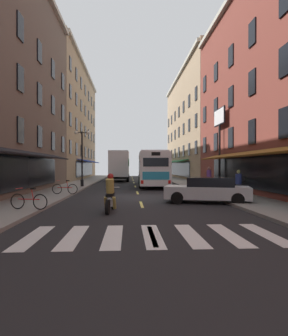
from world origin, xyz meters
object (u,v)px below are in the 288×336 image
object	(u,v)px
transit_bus	(152,168)
pedestrian_near	(239,183)
bicycle_near	(29,201)
pedestrian_mid	(209,178)
street_lamp_twin	(82,156)
sedan_near	(208,190)
motorcycle_rider	(110,195)
billboard_sign	(220,128)
sedan_mid	(122,174)
bicycle_mid	(65,189)
box_truck	(120,166)

from	to	relation	value
transit_bus	pedestrian_near	distance (m)	12.79
bicycle_near	pedestrian_mid	bearing A→B (deg)	42.27
pedestrian_mid	street_lamp_twin	distance (m)	11.52
sedan_near	pedestrian_mid	distance (m)	7.10
motorcycle_rider	street_lamp_twin	world-z (taller)	street_lamp_twin
pedestrian_mid	motorcycle_rider	bearing A→B (deg)	26.62
billboard_sign	sedan_mid	distance (m)	26.10
bicycle_near	pedestrian_near	distance (m)	11.37
billboard_sign	bicycle_mid	xyz separation A→B (m)	(-11.88, -4.79, -4.68)
motorcycle_rider	bicycle_near	xyz separation A→B (m)	(-3.43, -0.01, -0.21)
sedan_near	street_lamp_twin	xyz separation A→B (m)	(-8.47, 11.17, 2.25)
sedan_mid	bicycle_near	bearing A→B (deg)	-95.13
billboard_sign	box_truck	xyz separation A→B (m)	(-8.87, 13.38, -3.20)
transit_bus	pedestrian_near	world-z (taller)	transit_bus
motorcycle_rider	street_lamp_twin	xyz separation A→B (m)	(-3.45, 13.88, 2.24)
sedan_near	bicycle_mid	distance (m)	9.26
transit_bus	pedestrian_mid	xyz separation A→B (m)	(3.90, -6.55, -0.68)
pedestrian_near	pedestrian_mid	world-z (taller)	pedestrian_mid
billboard_sign	sedan_mid	world-z (taller)	billboard_sign
box_truck	sedan_mid	distance (m)	10.89
box_truck	pedestrian_mid	xyz separation A→B (m)	(7.42, -15.25, -0.93)
pedestrian_near	pedestrian_mid	size ratio (longest dim) A/B	0.90
box_truck	street_lamp_twin	xyz separation A→B (m)	(-3.07, -10.88, 0.96)
sedan_mid	street_lamp_twin	bearing A→B (deg)	-98.42
box_truck	motorcycle_rider	distance (m)	24.79
box_truck	pedestrian_near	size ratio (longest dim) A/B	4.30
transit_bus	box_truck	xyz separation A→B (m)	(-3.51, 8.70, 0.24)
sedan_mid	pedestrian_mid	xyz separation A→B (m)	(7.28, -26.07, 0.37)
bicycle_mid	pedestrian_mid	xyz separation A→B (m)	(10.43, 2.92, 0.56)
pedestrian_mid	bicycle_mid	bearing A→B (deg)	-11.23
sedan_mid	motorcycle_rider	size ratio (longest dim) A/B	2.29
sedan_mid	bicycle_near	world-z (taller)	sedan_mid
sedan_mid	street_lamp_twin	world-z (taller)	street_lamp_twin
transit_bus	pedestrian_near	xyz separation A→B (m)	(4.07, -12.10, -0.76)
bicycle_mid	sedan_mid	bearing A→B (deg)	83.79
billboard_sign	street_lamp_twin	world-z (taller)	billboard_sign
motorcycle_rider	pedestrian_near	distance (m)	8.23
transit_bus	bicycle_mid	distance (m)	11.57
transit_bus	box_truck	bearing A→B (deg)	111.99
sedan_near	transit_bus	bearing A→B (deg)	98.03
transit_bus	sedan_mid	distance (m)	19.83
bicycle_near	bicycle_mid	distance (m)	6.60
transit_bus	sedan_near	bearing A→B (deg)	-81.97
sedan_near	sedan_mid	distance (m)	33.27
billboard_sign	box_truck	size ratio (longest dim) A/B	0.97
bicycle_mid	pedestrian_near	world-z (taller)	pedestrian_near
bicycle_mid	pedestrian_near	xyz separation A→B (m)	(10.60, -2.63, 0.48)
bicycle_near	pedestrian_near	xyz separation A→B (m)	(10.64, 3.97, 0.48)
sedan_near	pedestrian_near	world-z (taller)	pedestrian_near
motorcycle_rider	bicycle_mid	world-z (taller)	motorcycle_rider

